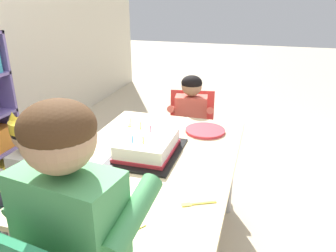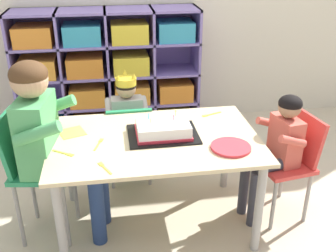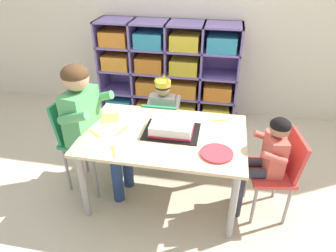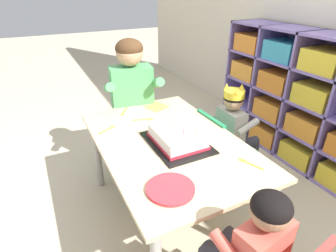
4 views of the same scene
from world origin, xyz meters
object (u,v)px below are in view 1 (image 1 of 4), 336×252
activity_table (151,173)px  child_with_crown (26,172)px  classroom_chair_guest_side (191,131)px  adult_helper_seated (86,223)px  fork_near_cake_tray (129,196)px  guest_at_table_side (190,121)px  paper_plate_stack (205,131)px  classroom_chair_blue (49,200)px  fork_scattered_mid_table (130,231)px  birthday_cake_on_tray (147,147)px  fork_at_table_front_edge (196,204)px  fork_by_napkin (130,123)px

activity_table → child_with_crown: 0.61m
classroom_chair_guest_side → adult_helper_seated: bearing=-99.7°
fork_near_cake_tray → classroom_chair_guest_side: bearing=108.6°
classroom_chair_guest_side → child_with_crown: bearing=-131.6°
guest_at_table_side → paper_plate_stack: guest_at_table_side is taller
classroom_chair_blue → fork_near_cake_tray: classroom_chair_blue is taller
guest_at_table_side → activity_table: bearing=-101.1°
classroom_chair_blue → paper_plate_stack: size_ratio=2.82×
fork_near_cake_tray → adult_helper_seated: bearing=-78.0°
activity_table → fork_near_cake_tray: size_ratio=8.80×
activity_table → paper_plate_stack: paper_plate_stack is taller
adult_helper_seated → paper_plate_stack: 0.97m
child_with_crown → fork_scattered_mid_table: size_ratio=6.71×
birthday_cake_on_tray → fork_near_cake_tray: birthday_cake_on_tray is taller
fork_at_table_front_edge → classroom_chair_guest_side: bearing=77.6°
guest_at_table_side → child_with_crown: bearing=-135.3°
fork_by_napkin → fork_scattered_mid_table: same height
adult_helper_seated → paper_plate_stack: (0.95, -0.19, -0.06)m
child_with_crown → fork_at_table_front_edge: (-0.16, -0.87, 0.10)m
birthday_cake_on_tray → paper_plate_stack: bearing=-32.5°
classroom_chair_guest_side → fork_near_cake_tray: 1.15m
classroom_chair_blue → fork_scattered_mid_table: 0.74m
guest_at_table_side → birthday_cake_on_tray: size_ratio=2.04×
fork_by_napkin → birthday_cake_on_tray: bearing=-165.9°
classroom_chair_blue → fork_near_cake_tray: 0.59m
guest_at_table_side → fork_at_table_front_edge: size_ratio=6.58×
paper_plate_stack → fork_near_cake_tray: bearing=167.1°
activity_table → fork_at_table_front_edge: fork_at_table_front_edge is taller
fork_by_napkin → fork_near_cake_tray: (-0.70, -0.28, 0.00)m
fork_near_cake_tray → fork_scattered_mid_table: (-0.18, -0.08, -0.00)m
activity_table → fork_scattered_mid_table: bearing=-168.2°
adult_helper_seated → birthday_cake_on_tray: adult_helper_seated is taller
birthday_cake_on_tray → guest_at_table_side: bearing=-4.7°
classroom_chair_blue → paper_plate_stack: (0.51, -0.67, 0.25)m
classroom_chair_guest_side → activity_table: bearing=-99.7°
fork_by_napkin → classroom_chair_blue: bearing=135.8°
adult_helper_seated → birthday_cake_on_tray: (0.62, 0.03, -0.03)m
adult_helper_seated → classroom_chair_guest_side: bearing=-82.0°
classroom_chair_blue → fork_near_cake_tray: bearing=68.6°
birthday_cake_on_tray → fork_near_cake_tray: bearing=-171.5°
classroom_chair_blue → fork_at_table_front_edge: classroom_chair_blue is taller
classroom_chair_blue → child_with_crown: child_with_crown is taller
birthday_cake_on_tray → activity_table: bearing=-147.7°
child_with_crown → classroom_chair_guest_side: size_ratio=1.20×
child_with_crown → paper_plate_stack: child_with_crown is taller
child_with_crown → fork_scattered_mid_table: child_with_crown is taller
fork_by_napkin → fork_at_table_front_edge: same height
classroom_chair_blue → guest_at_table_side: (0.85, -0.51, 0.16)m
fork_near_cake_tray → child_with_crown: bearing=-178.9°
child_with_crown → fork_near_cake_tray: 0.65m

